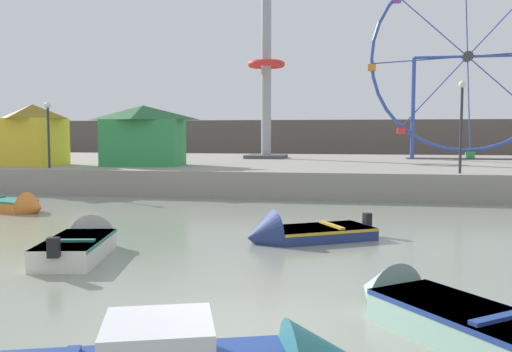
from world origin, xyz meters
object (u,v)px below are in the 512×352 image
Objects in this scene: drop_tower_steel_tower at (266,75)px; carnival_booth_green_kiosk at (143,134)px; motorboat_navy_blue at (293,234)px; motorboat_white_red_stripe at (83,243)px; motorboat_orange_hull at (12,205)px; promenade_lamp_far at (462,113)px; promenade_lamp_near at (48,124)px; motorboat_seafoam at (438,313)px; ferris_wheel_blue_frame at (467,60)px; carnival_booth_yellow_awning at (33,134)px.

drop_tower_steel_tower is 11.90m from carnival_booth_green_kiosk.
drop_tower_steel_tower is (-4.44, 23.28, 6.93)m from motorboat_navy_blue.
motorboat_white_red_stripe is 9.13m from motorboat_orange_hull.
motorboat_navy_blue reaches higher than motorboat_white_red_stripe.
motorboat_navy_blue is 0.97× the size of promenade_lamp_far.
motorboat_orange_hull is 1.18× the size of promenade_lamp_near.
drop_tower_steel_tower is 3.27× the size of promenade_lamp_far.
motorboat_seafoam is 0.99× the size of promenade_lamp_far.
motorboat_white_red_stripe is 17.67m from promenade_lamp_far.
motorboat_orange_hull is 0.30× the size of ferris_wheel_blue_frame.
promenade_lamp_far reaches higher than motorboat_white_red_stripe.
motorboat_orange_hull is 1.18× the size of carnival_booth_yellow_awning.
motorboat_navy_blue is 1.18× the size of promenade_lamp_near.
motorboat_seafoam reaches higher than motorboat_orange_hull.
motorboat_orange_hull is at bearing -160.42° from promenade_lamp_far.
motorboat_seafoam is 7.34m from motorboat_navy_blue.
ferris_wheel_blue_frame is at bearing 26.26° from carnival_booth_green_kiosk.
promenade_lamp_far reaches higher than promenade_lamp_near.
promenade_lamp_near reaches higher than carnival_booth_green_kiosk.
motorboat_navy_blue is (5.12, 2.54, -0.08)m from motorboat_white_red_stripe.
carnival_booth_green_kiosk is at bearing 9.53° from carnival_booth_yellow_awning.
drop_tower_steel_tower is (7.09, 19.32, 6.87)m from motorboat_orange_hull.
drop_tower_steel_tower is 3.97× the size of carnival_booth_yellow_awning.
carnival_booth_yellow_awning reaches higher than motorboat_navy_blue.
promenade_lamp_far is at bearing -49.16° from motorboat_seafoam.
motorboat_seafoam is 0.86× the size of carnival_booth_green_kiosk.
carnival_booth_green_kiosk is 4.98m from promenade_lamp_near.
ferris_wheel_blue_frame is at bearing -39.59° from motorboat_white_red_stripe.
ferris_wheel_blue_frame reaches higher than motorboat_seafoam.
motorboat_white_red_stripe is at bearing -91.51° from drop_tower_steel_tower.
drop_tower_steel_tower reaches higher than promenade_lamp_far.
carnival_booth_green_kiosk is at bearing 36.41° from promenade_lamp_near.
motorboat_orange_hull is at bearing 33.34° from motorboat_white_red_stripe.
motorboat_orange_hull is at bearing -103.13° from carnival_booth_green_kiosk.
drop_tower_steel_tower reaches higher than motorboat_navy_blue.
ferris_wheel_blue_frame reaches higher than motorboat_navy_blue.
ferris_wheel_blue_frame reaches higher than motorboat_white_red_stripe.
ferris_wheel_blue_frame is at bearing 78.38° from promenade_lamp_far.
promenade_lamp_near is at bearing -126.28° from drop_tower_steel_tower.
carnival_booth_green_kiosk is at bearing 95.93° from motorboat_orange_hull.
carnival_booth_yellow_awning is (-11.48, -10.69, -4.09)m from drop_tower_steel_tower.
promenade_lamp_far is at bearing -151.72° from motorboat_navy_blue.
promenade_lamp_near reaches higher than motorboat_white_red_stripe.
ferris_wheel_blue_frame is 3.96× the size of carnival_booth_yellow_awning.
drop_tower_steel_tower is at bearing 129.96° from promenade_lamp_far.
carnival_booth_yellow_awning is (-25.16, -11.49, -4.99)m from ferris_wheel_blue_frame.
motorboat_orange_hull is at bearing -110.15° from drop_tower_steel_tower.
motorboat_white_red_stripe is 16.04m from promenade_lamp_near.
motorboat_orange_hull is 19.39m from promenade_lamp_far.
motorboat_orange_hull is 7.70m from promenade_lamp_near.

